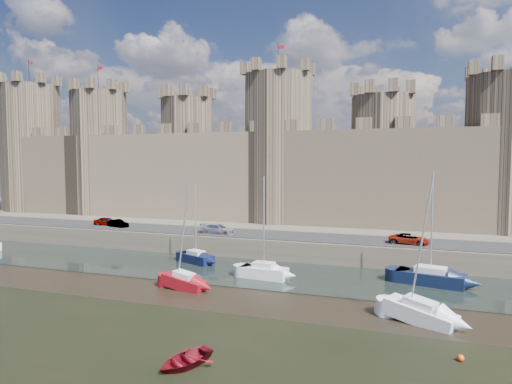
% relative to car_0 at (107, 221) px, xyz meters
% --- Properties ---
extents(ground, '(160.00, 160.00, 0.00)m').
position_rel_car_0_xyz_m(ground, '(20.11, -34.11, -3.15)').
color(ground, black).
rests_on(ground, ground).
extents(water_channel, '(160.00, 12.00, 0.08)m').
position_rel_car_0_xyz_m(water_channel, '(20.11, -10.11, -3.11)').
color(water_channel, black).
rests_on(water_channel, ground).
extents(quay, '(160.00, 60.00, 2.50)m').
position_rel_car_0_xyz_m(quay, '(20.11, 25.89, -1.90)').
color(quay, '#4C443A').
rests_on(quay, ground).
extents(road, '(160.00, 7.00, 0.10)m').
position_rel_car_0_xyz_m(road, '(20.11, -0.11, -0.60)').
color(road, black).
rests_on(road, quay).
extents(castle, '(108.50, 11.00, 29.00)m').
position_rel_car_0_xyz_m(castle, '(19.47, 13.89, 8.53)').
color(castle, '#42382B').
rests_on(castle, quay).
extents(car_0, '(3.96, 2.01, 1.29)m').
position_rel_car_0_xyz_m(car_0, '(0.00, 0.00, 0.00)').
color(car_0, gray).
rests_on(car_0, quay).
extents(car_1, '(3.69, 2.09, 1.15)m').
position_rel_car_0_xyz_m(car_1, '(2.61, -0.94, -0.07)').
color(car_1, gray).
rests_on(car_1, quay).
extents(car_2, '(4.55, 1.90, 1.31)m').
position_rel_car_0_xyz_m(car_2, '(18.53, -1.45, 0.01)').
color(car_2, gray).
rests_on(car_2, quay).
extents(car_3, '(4.66, 2.47, 1.25)m').
position_rel_car_0_xyz_m(car_3, '(42.33, -1.18, -0.02)').
color(car_3, gray).
rests_on(car_3, quay).
extents(sailboat_1, '(4.98, 3.43, 9.30)m').
position_rel_car_0_xyz_m(sailboat_1, '(18.62, -7.99, -2.39)').
color(sailboat_1, black).
rests_on(sailboat_1, ground).
extents(sailboat_2, '(4.98, 2.29, 10.44)m').
position_rel_car_0_xyz_m(sailboat_2, '(28.38, -12.04, -2.32)').
color(sailboat_2, silver).
rests_on(sailboat_2, ground).
extents(sailboat_3, '(6.70, 3.75, 11.08)m').
position_rel_car_0_xyz_m(sailboat_3, '(44.44, -8.95, -2.31)').
color(sailboat_3, black).
rests_on(sailboat_3, ground).
extents(sailboat_4, '(4.56, 2.39, 10.14)m').
position_rel_car_0_xyz_m(sailboat_4, '(22.44, -18.01, -2.40)').
color(sailboat_4, maroon).
rests_on(sailboat_4, ground).
extents(sailboat_5, '(5.54, 3.89, 11.15)m').
position_rel_car_0_xyz_m(sailboat_5, '(43.40, -20.14, -2.36)').
color(sailboat_5, white).
rests_on(sailboat_5, ground).
extents(dinghy_4, '(3.84, 4.25, 0.72)m').
position_rel_car_0_xyz_m(dinghy_4, '(30.29, -32.57, -2.78)').
color(dinghy_4, maroon).
rests_on(dinghy_4, ground).
extents(buoy_3, '(0.41, 0.41, 0.41)m').
position_rel_car_0_xyz_m(buoy_3, '(45.67, -26.39, -2.94)').
color(buoy_3, '#FD4E0B').
rests_on(buoy_3, ground).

